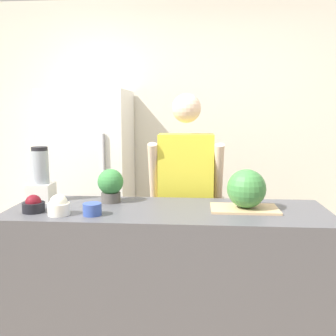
# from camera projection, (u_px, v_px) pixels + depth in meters

# --- Properties ---
(wall_back) EXTENTS (8.00, 0.06, 2.60)m
(wall_back) POSITION_uv_depth(u_px,v_px,m) (180.00, 131.00, 3.85)
(wall_back) COLOR silver
(wall_back) RESTS_ON ground_plane
(counter_island) EXTENTS (1.95, 0.63, 0.91)m
(counter_island) POSITION_uv_depth(u_px,v_px,m) (168.00, 279.00, 2.36)
(counter_island) COLOR #4C4C51
(counter_island) RESTS_ON ground_plane
(refrigerator) EXTENTS (0.77, 0.68, 1.70)m
(refrigerator) POSITION_uv_depth(u_px,v_px,m) (90.00, 180.00, 3.61)
(refrigerator) COLOR white
(refrigerator) RESTS_ON ground_plane
(person) EXTENTS (0.54, 0.26, 1.63)m
(person) POSITION_uv_depth(u_px,v_px,m) (186.00, 201.00, 2.82)
(person) COLOR #4C608C
(person) RESTS_ON ground_plane
(cutting_board) EXTENTS (0.41, 0.24, 0.01)m
(cutting_board) POSITION_uv_depth(u_px,v_px,m) (244.00, 209.00, 2.27)
(cutting_board) COLOR tan
(cutting_board) RESTS_ON counter_island
(watermelon) EXTENTS (0.23, 0.23, 0.23)m
(watermelon) POSITION_uv_depth(u_px,v_px,m) (246.00, 189.00, 2.25)
(watermelon) COLOR #3D7F3D
(watermelon) RESTS_ON cutting_board
(bowl_cherries) EXTENTS (0.13, 0.13, 0.10)m
(bowl_cherries) POSITION_uv_depth(u_px,v_px,m) (34.00, 205.00, 2.22)
(bowl_cherries) COLOR black
(bowl_cherries) RESTS_ON counter_island
(bowl_cream) EXTENTS (0.13, 0.13, 0.12)m
(bowl_cream) POSITION_uv_depth(u_px,v_px,m) (59.00, 206.00, 2.16)
(bowl_cream) COLOR white
(bowl_cream) RESTS_ON counter_island
(bowl_small_blue) EXTENTS (0.11, 0.11, 0.07)m
(bowl_small_blue) POSITION_uv_depth(u_px,v_px,m) (92.00, 209.00, 2.15)
(bowl_small_blue) COLOR #334C9E
(bowl_small_blue) RESTS_ON counter_island
(blender) EXTENTS (0.15, 0.15, 0.36)m
(blender) POSITION_uv_depth(u_px,v_px,m) (41.00, 178.00, 2.47)
(blender) COLOR silver
(blender) RESTS_ON counter_island
(potted_plant) EXTENTS (0.17, 0.17, 0.22)m
(potted_plant) POSITION_uv_depth(u_px,v_px,m) (111.00, 184.00, 2.45)
(potted_plant) COLOR #514C47
(potted_plant) RESTS_ON counter_island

